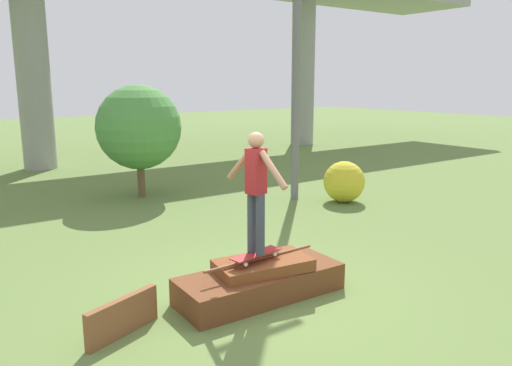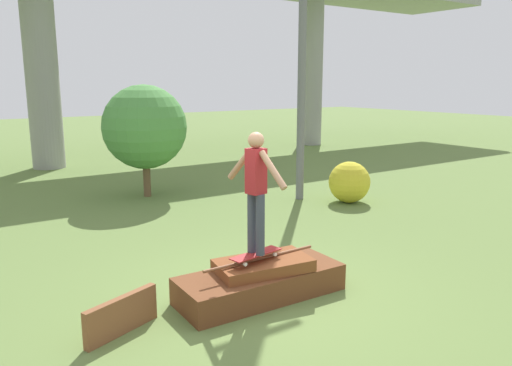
% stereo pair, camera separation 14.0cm
% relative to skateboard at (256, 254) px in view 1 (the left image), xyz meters
% --- Properties ---
extents(ground_plane, '(80.00, 80.00, 0.00)m').
position_rel_skateboard_xyz_m(ground_plane, '(0.11, 0.05, -0.67)').
color(ground_plane, olive).
extents(scrap_pile, '(2.42, 0.99, 0.60)m').
position_rel_skateboard_xyz_m(scrap_pile, '(0.12, 0.05, -0.43)').
color(scrap_pile, brown).
rests_on(scrap_pile, ground_plane).
extents(scrap_plank_loose, '(1.02, 0.46, 0.46)m').
position_rel_skateboard_xyz_m(scrap_plank_loose, '(-1.88, 0.13, -0.44)').
color(scrap_plank_loose, brown).
rests_on(scrap_plank_loose, ground_plane).
extents(skateboard, '(0.84, 0.34, 0.09)m').
position_rel_skateboard_xyz_m(skateboard, '(0.00, 0.00, 0.00)').
color(skateboard, maroon).
rests_on(skateboard, scrap_pile).
extents(skater, '(0.27, 1.11, 1.67)m').
position_rel_skateboard_xyz_m(skater, '(-0.00, 0.00, 0.98)').
color(skater, '#383D4C').
rests_on(skater, skateboard).
extents(utility_pole, '(1.30, 0.20, 8.91)m').
position_rel_skateboard_xyz_m(utility_pole, '(4.42, 4.46, 3.91)').
color(utility_pole, slate).
rests_on(utility_pole, ground_plane).
extents(tree_behind_left, '(2.19, 2.19, 2.94)m').
position_rel_skateboard_xyz_m(tree_behind_left, '(1.25, 6.98, 1.17)').
color(tree_behind_left, brown).
rests_on(tree_behind_left, ground_plane).
extents(bush_yellow_flowering, '(1.04, 1.04, 1.04)m').
position_rel_skateboard_xyz_m(bush_yellow_flowering, '(5.20, 3.45, -0.15)').
color(bush_yellow_flowering, gold).
rests_on(bush_yellow_flowering, ground_plane).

